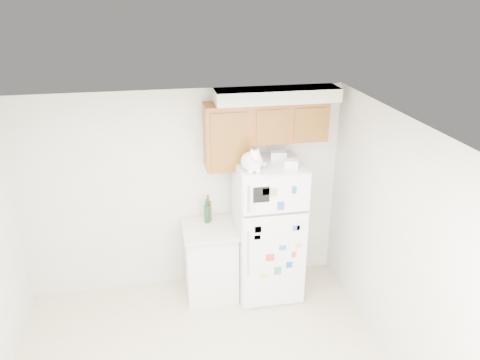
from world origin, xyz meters
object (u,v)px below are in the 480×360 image
object	(u,v)px
storage_box_back	(278,156)
bottle_amber	(208,208)
bottle_green	(207,210)
storage_box_front	(292,164)
base_counter	(211,260)
refrigerator	(268,230)
cat	(253,161)

from	to	relation	value
storage_box_back	bottle_amber	size ratio (longest dim) A/B	0.55
bottle_green	bottle_amber	world-z (taller)	bottle_amber
storage_box_front	bottle_green	xyz separation A→B (m)	(-0.91, 0.37, -0.67)
base_counter	bottle_green	xyz separation A→B (m)	(-0.01, 0.13, 0.61)
base_counter	storage_box_front	bearing A→B (deg)	-14.78
storage_box_front	bottle_amber	size ratio (longest dim) A/B	0.46
refrigerator	bottle_green	distance (m)	0.76
bottle_amber	bottle_green	bearing A→B (deg)	-110.67
refrigerator	base_counter	xyz separation A→B (m)	(-0.69, 0.07, -0.39)
storage_box_front	cat	bearing A→B (deg)	-157.65
storage_box_back	cat	bearing A→B (deg)	-134.39
storage_box_back	bottle_green	world-z (taller)	storage_box_back
base_counter	cat	bearing A→B (deg)	-28.92
cat	storage_box_front	distance (m)	0.45
storage_box_front	bottle_amber	bearing A→B (deg)	174.79
refrigerator	storage_box_back	distance (m)	0.91
refrigerator	cat	world-z (taller)	cat
base_counter	bottle_amber	world-z (taller)	bottle_amber
storage_box_front	bottle_green	bearing A→B (deg)	178.25
storage_box_back	bottle_green	distance (m)	1.07
refrigerator	bottle_amber	bearing A→B (deg)	158.89
refrigerator	bottle_amber	xyz separation A→B (m)	(-0.68, 0.26, 0.23)
cat	bottle_amber	xyz separation A→B (m)	(-0.44, 0.44, -0.73)
base_counter	cat	world-z (taller)	cat
bottle_amber	cat	bearing A→B (deg)	-44.77
bottle_amber	refrigerator	bearing A→B (deg)	-21.11
refrigerator	storage_box_front	world-z (taller)	storage_box_front
base_counter	cat	xyz separation A→B (m)	(0.45, -0.25, 1.35)
refrigerator	storage_box_front	distance (m)	0.93
bottle_amber	storage_box_front	bearing A→B (deg)	-25.64
cat	storage_box_front	size ratio (longest dim) A/B	2.85
cat	refrigerator	bearing A→B (deg)	37.02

